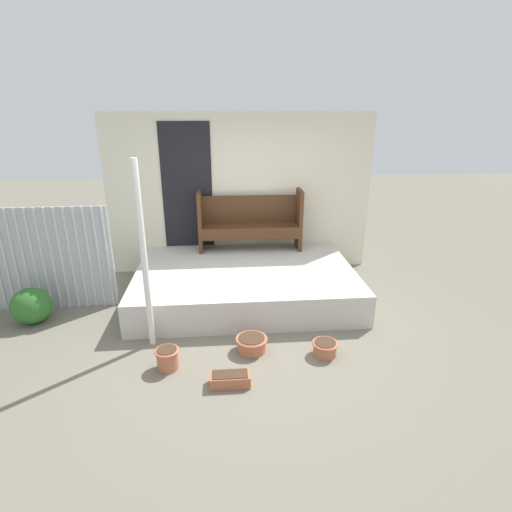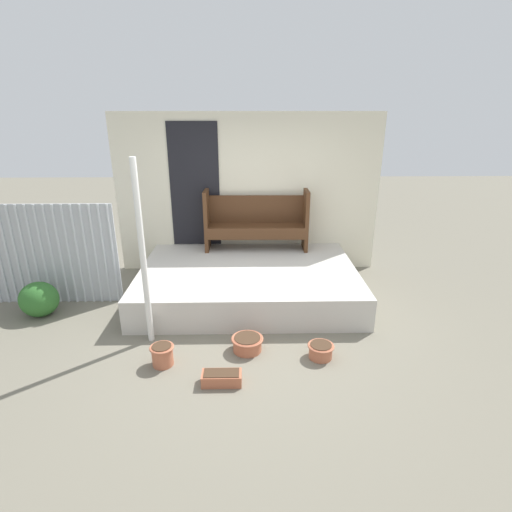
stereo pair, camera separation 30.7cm
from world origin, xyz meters
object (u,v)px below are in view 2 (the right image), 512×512
Objects in this scene: support_post at (143,256)px; bench at (256,220)px; flower_pot_left at (162,354)px; shrub_by_fence at (39,299)px; flower_pot_middle at (247,343)px; planter_box_rect at (222,378)px; flower_pot_right at (321,350)px.

support_post is 2.45m from bench.
flower_pot_left is 2.20m from shrub_by_fence.
support_post is at bearing -121.99° from bench.
planter_box_rect is at bearing -113.89° from flower_pot_middle.
bench is 3.28× the size of shrub_by_fence.
bench is at bearing 57.34° from support_post.
support_post is at bearing 168.43° from flower_pot_right.
flower_pot_middle is at bearing -93.07° from bench.
flower_pot_right is 3.77m from shrub_by_fence.
bench is 2.46m from flower_pot_middle.
bench reaches higher than shrub_by_fence.
planter_box_rect is at bearing -30.36° from shrub_by_fence.
bench is at bearing 25.67° from shrub_by_fence.
flower_pot_middle is 0.84m from flower_pot_right.
flower_pot_right is at bearing 3.23° from flower_pot_left.
flower_pot_right is (1.75, 0.10, -0.04)m from flower_pot_left.
support_post is at bearing -21.52° from shrub_by_fence.
flower_pot_right is 0.74× the size of planter_box_rect.
planter_box_rect is at bearing -158.21° from flower_pot_right.
planter_box_rect is 0.80× the size of shrub_by_fence.
flower_pot_right reaches higher than planter_box_rect.
flower_pot_left is (0.24, -0.51, -0.96)m from support_post.
flower_pot_left is 0.96m from flower_pot_middle.
flower_pot_right is 0.59× the size of shrub_by_fence.
flower_pot_left is at bearing 153.18° from planter_box_rect.
shrub_by_fence is (-2.95, -1.42, -0.70)m from bench.
flower_pot_middle is 1.24× the size of flower_pot_right.
support_post is 1.94m from shrub_by_fence.
flower_pot_left is 0.75m from planter_box_rect.
flower_pot_left is 0.65× the size of planter_box_rect.
planter_box_rect is (-0.26, -0.59, -0.03)m from flower_pot_middle.
flower_pot_middle is (1.17, -0.25, -0.99)m from support_post.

